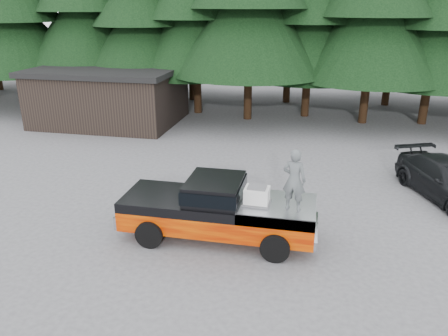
% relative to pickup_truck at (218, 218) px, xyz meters
% --- Properties ---
extents(ground, '(120.00, 120.00, 0.00)m').
position_rel_pickup_truck_xyz_m(ground, '(-0.47, 0.45, -0.67)').
color(ground, '#4C4D4F').
rests_on(ground, ground).
extents(pickup_truck, '(6.00, 2.04, 1.33)m').
position_rel_pickup_truck_xyz_m(pickup_truck, '(0.00, 0.00, 0.00)').
color(pickup_truck, '#D65701').
rests_on(pickup_truck, ground).
extents(truck_cab, '(1.66, 1.90, 0.59)m').
position_rel_pickup_truck_xyz_m(truck_cab, '(-0.10, 0.00, 0.96)').
color(truck_cab, black).
rests_on(truck_cab, pickup_truck).
extents(air_compressor, '(0.72, 0.60, 0.48)m').
position_rel_pickup_truck_xyz_m(air_compressor, '(1.19, -0.16, 0.91)').
color(air_compressor, silver).
rests_on(air_compressor, pickup_truck).
extents(man_on_bed, '(0.73, 0.56, 1.80)m').
position_rel_pickup_truck_xyz_m(man_on_bed, '(2.24, -0.33, 1.57)').
color(man_on_bed, '#505657').
rests_on(man_on_bed, pickup_truck).
extents(utility_building, '(8.40, 6.40, 3.30)m').
position_rel_pickup_truck_xyz_m(utility_building, '(-9.47, 12.45, 1.00)').
color(utility_building, black).
rests_on(utility_building, ground).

